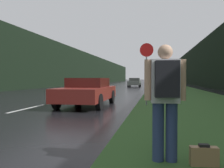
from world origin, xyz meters
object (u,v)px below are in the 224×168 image
(stop_sign, at_px, (147,68))
(car_passing_far, at_px, (134,82))
(suitcase, at_px, (204,157))
(car_passing_near, at_px, (88,91))
(hitchhiker_with_backpack, at_px, (165,95))

(stop_sign, distance_m, car_passing_far, 25.48)
(car_passing_far, bearing_deg, suitcase, 96.66)
(car_passing_near, xyz_separation_m, car_passing_far, (-0.00, 25.93, 0.01))
(car_passing_far, bearing_deg, stop_sign, 96.22)
(stop_sign, bearing_deg, suitcase, -81.93)
(car_passing_near, bearing_deg, stop_sign, -167.38)
(stop_sign, relative_size, car_passing_far, 0.70)
(stop_sign, relative_size, hitchhiker_with_backpack, 1.65)
(suitcase, distance_m, car_passing_near, 8.24)
(car_passing_near, bearing_deg, suitcase, 118.10)
(hitchhiker_with_backpack, relative_size, car_passing_far, 0.42)
(stop_sign, relative_size, car_passing_near, 0.64)
(stop_sign, relative_size, suitcase, 7.34)
(hitchhiker_with_backpack, xyz_separation_m, suitcase, (0.55, -0.06, -0.88))
(hitchhiker_with_backpack, height_order, suitcase, hitchhiker_with_backpack)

